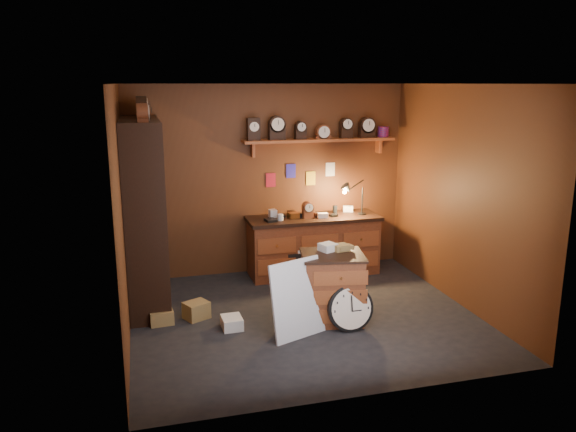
% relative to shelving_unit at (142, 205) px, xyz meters
% --- Properties ---
extents(floor, '(4.00, 4.00, 0.00)m').
position_rel_shelving_unit_xyz_m(floor, '(1.79, -0.98, -1.25)').
color(floor, black).
rests_on(floor, ground).
extents(room_shell, '(4.02, 3.62, 2.71)m').
position_rel_shelving_unit_xyz_m(room_shell, '(1.84, -0.87, 0.47)').
color(room_shell, '#562C14').
rests_on(room_shell, ground).
extents(shelving_unit, '(0.47, 1.60, 2.58)m').
position_rel_shelving_unit_xyz_m(shelving_unit, '(0.00, 0.00, 0.00)').
color(shelving_unit, black).
rests_on(shelving_unit, ground).
extents(workbench, '(1.90, 0.66, 1.36)m').
position_rel_shelving_unit_xyz_m(workbench, '(2.36, 0.49, -0.78)').
color(workbench, brown).
rests_on(workbench, ground).
extents(low_cabinet, '(0.80, 0.72, 0.90)m').
position_rel_shelving_unit_xyz_m(low_cabinet, '(2.07, -1.15, -0.82)').
color(low_cabinet, brown).
rests_on(low_cabinet, ground).
extents(big_round_clock, '(0.53, 0.17, 0.53)m').
position_rel_shelving_unit_xyz_m(big_round_clock, '(2.18, -1.46, -0.99)').
color(big_round_clock, black).
rests_on(big_round_clock, ground).
extents(white_panel, '(0.68, 0.41, 0.87)m').
position_rel_shelving_unit_xyz_m(white_panel, '(1.57, -1.45, -1.25)').
color(white_panel, silver).
rests_on(white_panel, ground).
extents(mini_fridge, '(0.49, 0.51, 0.45)m').
position_rel_shelving_unit_xyz_m(mini_fridge, '(2.05, 0.41, -1.03)').
color(mini_fridge, silver).
rests_on(mini_fridge, ground).
extents(floor_box_a, '(0.28, 0.25, 0.16)m').
position_rel_shelving_unit_xyz_m(floor_box_a, '(0.14, -0.73, -1.17)').
color(floor_box_a, olive).
rests_on(floor_box_a, ground).
extents(floor_box_b, '(0.23, 0.27, 0.13)m').
position_rel_shelving_unit_xyz_m(floor_box_b, '(0.91, -1.07, -1.19)').
color(floor_box_b, white).
rests_on(floor_box_b, ground).
extents(floor_box_c, '(0.34, 0.32, 0.20)m').
position_rel_shelving_unit_xyz_m(floor_box_c, '(0.55, -0.69, -1.15)').
color(floor_box_c, olive).
rests_on(floor_box_c, ground).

